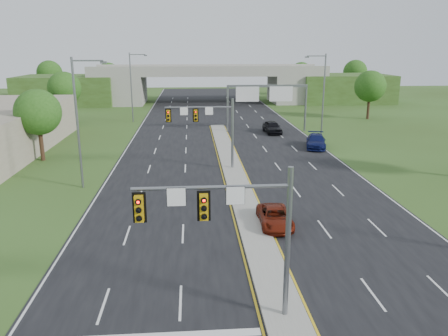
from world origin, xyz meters
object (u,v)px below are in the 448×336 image
overpass (209,86)px  sign_gantry (266,95)px  signal_mast_far (209,122)px  car_far_c (272,127)px  signal_mast_near (236,221)px  car_far_b (316,141)px  car_far_a (275,217)px

overpass → sign_gantry: bearing=-79.2°
sign_gantry → overpass: size_ratio=0.14×
signal_mast_far → sign_gantry: signal_mast_far is taller
car_far_c → sign_gantry: bearing=114.4°
signal_mast_near → overpass: size_ratio=0.09×
car_far_b → car_far_c: car_far_c is taller
car_far_b → signal_mast_near: bearing=-96.9°
overpass → car_far_b: size_ratio=14.53×
overpass → signal_mast_far: bearing=-92.4°
signal_mast_far → overpass: 55.13m
signal_mast_near → sign_gantry: size_ratio=0.60×
car_far_a → overpass: bearing=92.3°
signal_mast_far → signal_mast_near: bearing=-90.0°
car_far_a → car_far_b: size_ratio=0.82×
signal_mast_far → car_far_a: (3.76, -14.61, -4.08)m
sign_gantry → signal_mast_far: bearing=-114.1°
sign_gantry → overpass: overpass is taller
signal_mast_near → car_far_a: size_ratio=1.55×
overpass → car_far_a: size_ratio=17.67×
signal_mast_far → car_far_a: bearing=-75.6°
sign_gantry → overpass: (-6.68, 35.08, -1.69)m
signal_mast_near → signal_mast_far: (0.00, 25.00, 0.00)m
sign_gantry → signal_mast_near: bearing=-101.2°
signal_mast_far → car_far_c: 21.32m
signal_mast_far → overpass: (2.26, 55.07, -1.17)m
overpass → car_far_b: overpass is taller
signal_mast_near → overpass: bearing=88.4°
overpass → car_far_c: (7.43, -36.47, -2.67)m
sign_gantry → car_far_b: size_ratio=2.10×
signal_mast_far → car_far_c: bearing=62.5°
sign_gantry → overpass: 35.75m
car_far_a → car_far_c: size_ratio=0.90×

